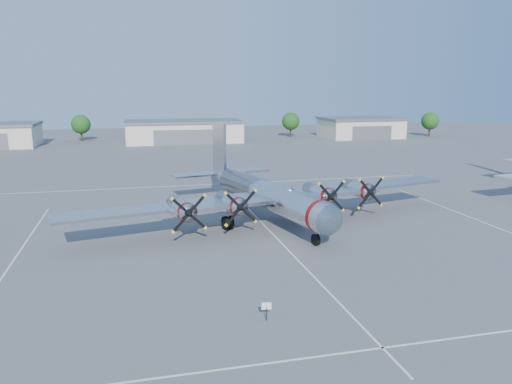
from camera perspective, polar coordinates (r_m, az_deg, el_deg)
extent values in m
plane|color=#58585A|center=(47.44, 1.74, -4.65)|extent=(260.00, 260.00, 0.00)
cube|color=silver|center=(42.22, -26.62, -8.08)|extent=(0.15, 40.00, 0.01)
cube|color=silver|center=(42.87, 3.55, -6.49)|extent=(0.15, 40.00, 0.01)
cube|color=silver|center=(53.49, 26.73, -4.03)|extent=(0.15, 40.00, 0.01)
cube|color=silver|center=(28.42, 14.25, -16.89)|extent=(60.00, 0.15, 0.01)
cube|color=silver|center=(71.17, -3.65, 0.95)|extent=(60.00, 0.15, 0.01)
cube|color=beige|center=(126.87, -8.29, 6.77)|extent=(28.00, 14.00, 4.80)
cube|color=slate|center=(126.66, -8.32, 7.99)|extent=(28.60, 14.60, 0.60)
cube|color=slate|center=(119.94, -7.94, 6.20)|extent=(15.40, 0.20, 3.60)
cube|color=beige|center=(139.92, 11.83, 7.11)|extent=(20.00, 14.00, 4.80)
cube|color=slate|center=(139.73, 11.87, 8.22)|extent=(20.60, 14.60, 0.60)
cube|color=slate|center=(133.67, 13.12, 6.58)|extent=(11.00, 0.20, 3.60)
cylinder|color=#382619|center=(134.94, -19.30, 6.10)|extent=(0.50, 0.50, 2.80)
sphere|color=#164313|center=(134.71, -19.38, 7.30)|extent=(4.80, 4.80, 4.80)
cylinder|color=#382619|center=(138.93, 3.97, 6.89)|extent=(0.50, 0.50, 2.80)
sphere|color=#164313|center=(138.71, 3.98, 8.06)|extent=(4.80, 4.80, 4.80)
cylinder|color=#382619|center=(148.03, 19.20, 6.57)|extent=(0.50, 0.50, 2.80)
sphere|color=#164313|center=(147.82, 19.27, 7.66)|extent=(4.80, 4.80, 4.80)
cylinder|color=black|center=(30.27, 1.21, -13.73)|extent=(0.06, 0.06, 0.86)
cube|color=white|center=(30.06, 1.21, -12.90)|extent=(0.59, 0.16, 0.43)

